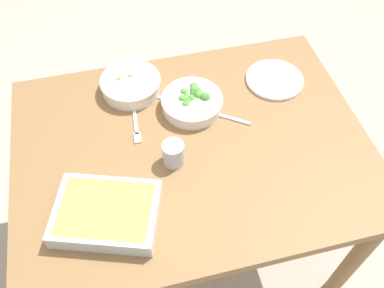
# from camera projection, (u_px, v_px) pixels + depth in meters

# --- Properties ---
(ground_plane) EXTENTS (6.00, 6.00, 0.00)m
(ground_plane) POSITION_uv_depth(u_px,v_px,m) (192.00, 236.00, 1.98)
(ground_plane) COLOR #B2A899
(dining_table) EXTENTS (1.20, 0.90, 0.74)m
(dining_table) POSITION_uv_depth(u_px,v_px,m) (192.00, 159.00, 1.47)
(dining_table) COLOR olive
(dining_table) RESTS_ON ground_plane
(stew_bowl) EXTENTS (0.22, 0.22, 0.06)m
(stew_bowl) POSITION_uv_depth(u_px,v_px,m) (131.00, 84.00, 1.52)
(stew_bowl) COLOR white
(stew_bowl) RESTS_ON dining_table
(broccoli_bowl) EXTENTS (0.22, 0.22, 0.07)m
(broccoli_bowl) POSITION_uv_depth(u_px,v_px,m) (192.00, 102.00, 1.47)
(broccoli_bowl) COLOR white
(broccoli_bowl) RESTS_ON dining_table
(baking_dish) EXTENTS (0.35, 0.30, 0.06)m
(baking_dish) POSITION_uv_depth(u_px,v_px,m) (107.00, 213.00, 1.20)
(baking_dish) COLOR silver
(baking_dish) RESTS_ON dining_table
(drink_cup) EXTENTS (0.07, 0.07, 0.08)m
(drink_cup) POSITION_uv_depth(u_px,v_px,m) (173.00, 154.00, 1.32)
(drink_cup) COLOR #B2BCC6
(drink_cup) RESTS_ON dining_table
(side_plate) EXTENTS (0.22, 0.22, 0.01)m
(side_plate) POSITION_uv_depth(u_px,v_px,m) (275.00, 80.00, 1.57)
(side_plate) COLOR silver
(side_plate) RESTS_ON dining_table
(spoon_by_stew) EXTENTS (0.15, 0.12, 0.01)m
(spoon_by_stew) POSITION_uv_depth(u_px,v_px,m) (151.00, 95.00, 1.53)
(spoon_by_stew) COLOR silver
(spoon_by_stew) RESTS_ON dining_table
(spoon_by_broccoli) EXTENTS (0.15, 0.12, 0.01)m
(spoon_by_broccoli) POSITION_uv_depth(u_px,v_px,m) (220.00, 115.00, 1.47)
(spoon_by_broccoli) COLOR silver
(spoon_by_broccoli) RESTS_ON dining_table
(fork_on_table) EXTENTS (0.03, 0.18, 0.01)m
(fork_on_table) POSITION_uv_depth(u_px,v_px,m) (136.00, 126.00, 1.44)
(fork_on_table) COLOR silver
(fork_on_table) RESTS_ON dining_table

